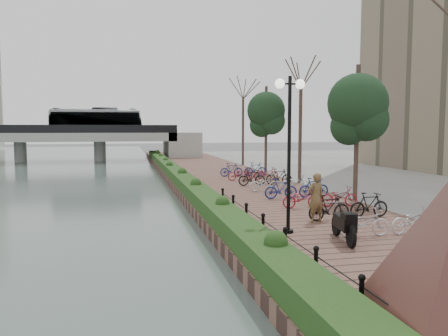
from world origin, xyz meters
name	(u,v)px	position (x,y,z in m)	size (l,w,h in m)	color
ground	(246,289)	(0.00, 0.00, 0.00)	(220.00, 220.00, 0.00)	#59595B
promenade	(233,185)	(4.00, 17.50, 0.25)	(8.00, 75.00, 0.50)	brown
inland_pavement	(444,179)	(20.00, 17.50, 0.25)	(24.00, 75.00, 0.50)	slate
hedge	(177,174)	(0.60, 20.00, 0.80)	(1.10, 56.00, 0.60)	#1C3A15
chain_fence	(273,234)	(1.40, 2.00, 0.85)	(0.10, 14.10, 0.70)	black
lamppost	(289,122)	(2.41, 3.42, 4.20)	(1.02, 0.32, 5.17)	black
motorcycle	(343,223)	(3.66, 1.98, 1.06)	(0.56, 1.80, 1.13)	black
pedestrian	(316,198)	(4.00, 4.75, 1.42)	(0.67, 0.44, 1.84)	brown
bicycle_parking	(289,186)	(5.50, 11.36, 0.97)	(2.40, 19.89, 1.00)	silver
street_trees	(323,134)	(8.00, 12.68, 3.69)	(3.20, 37.12, 6.80)	#372620
bridge	(36,134)	(-13.20, 45.00, 3.37)	(36.00, 10.77, 6.50)	gray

